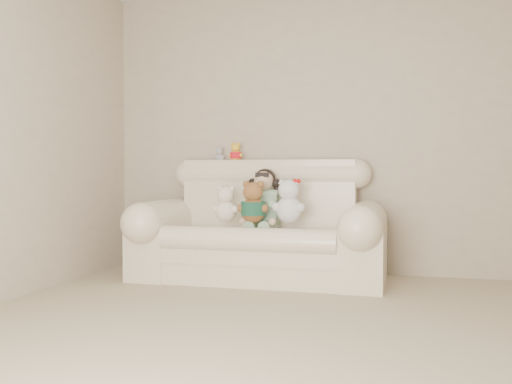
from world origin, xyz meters
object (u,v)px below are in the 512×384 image
at_px(cream_teddy, 226,200).
at_px(sofa, 259,219).
at_px(brown_teddy, 253,198).
at_px(white_cat, 289,196).
at_px(seated_child, 264,199).

bearing_deg(cream_teddy, sofa, 14.56).
bearing_deg(brown_teddy, white_cat, 12.26).
bearing_deg(cream_teddy, white_cat, -9.44).
relative_size(brown_teddy, cream_teddy, 1.13).
bearing_deg(seated_child, cream_teddy, -142.78).
xyz_separation_m(sofa, seated_child, (0.02, 0.08, 0.17)).
height_order(sofa, white_cat, sofa).
distance_m(white_cat, cream_teddy, 0.53).
height_order(seated_child, cream_teddy, seated_child).
bearing_deg(brown_teddy, cream_teddy, 176.82).
xyz_separation_m(white_cat, cream_teddy, (-0.53, -0.04, -0.04)).
height_order(brown_teddy, cream_teddy, brown_teddy).
relative_size(seated_child, white_cat, 1.23).
bearing_deg(seated_child, sofa, -107.28).
bearing_deg(sofa, seated_child, 74.06).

